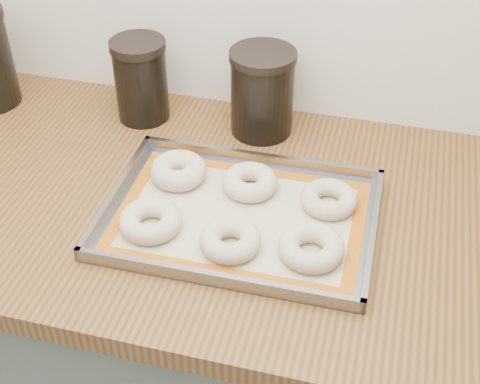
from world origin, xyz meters
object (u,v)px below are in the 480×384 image
(bagel_front_left, at_px, (150,221))
(canister_right, at_px, (262,92))
(baking_tray, at_px, (240,216))
(bagel_front_mid, at_px, (230,240))
(bagel_back_mid, at_px, (250,182))
(bagel_back_right, at_px, (329,199))
(canister_mid, at_px, (141,80))
(bagel_back_left, at_px, (178,170))
(bagel_front_right, at_px, (311,248))

(bagel_front_left, height_order, canister_right, canister_right)
(baking_tray, xyz_separation_m, canister_right, (-0.03, 0.28, 0.08))
(bagel_front_mid, xyz_separation_m, canister_right, (-0.03, 0.36, 0.07))
(bagel_back_mid, relative_size, bagel_back_right, 1.00)
(bagel_front_mid, bearing_deg, canister_mid, 129.16)
(bagel_back_mid, xyz_separation_m, canister_right, (-0.03, 0.20, 0.07))
(bagel_back_left, distance_m, bagel_back_right, 0.28)
(baking_tray, relative_size, bagel_back_left, 4.49)
(bagel_front_left, bearing_deg, canister_mid, 112.76)
(canister_mid, bearing_deg, bagel_front_right, -38.73)
(bagel_front_mid, relative_size, canister_mid, 0.59)
(bagel_back_right, bearing_deg, canister_right, 128.84)
(bagel_front_right, bearing_deg, canister_mid, 141.27)
(bagel_front_right, distance_m, bagel_back_mid, 0.19)
(baking_tray, bearing_deg, canister_right, 95.68)
(bagel_front_right, relative_size, canister_right, 0.61)
(baking_tray, height_order, bagel_back_right, bagel_back_right)
(baking_tray, bearing_deg, bagel_back_mid, 91.08)
(bagel_back_left, height_order, bagel_back_mid, bagel_back_left)
(bagel_front_mid, relative_size, bagel_back_right, 1.02)
(bagel_front_left, height_order, canister_mid, canister_mid)
(bagel_front_left, height_order, bagel_back_right, bagel_front_left)
(bagel_back_mid, bearing_deg, bagel_front_mid, -87.97)
(baking_tray, height_order, bagel_front_mid, bagel_front_mid)
(bagel_front_left, bearing_deg, bagel_back_left, 89.30)
(baking_tray, height_order, bagel_back_mid, bagel_back_mid)
(bagel_front_left, relative_size, bagel_back_left, 1.02)
(bagel_front_left, bearing_deg, canister_right, 72.41)
(baking_tray, height_order, canister_mid, canister_mid)
(baking_tray, distance_m, bagel_front_left, 0.15)
(bagel_back_right, bearing_deg, bagel_front_left, -154.47)
(baking_tray, relative_size, bagel_back_mid, 4.66)
(bagel_front_left, height_order, bagel_back_left, bagel_back_left)
(baking_tray, distance_m, canister_right, 0.29)
(bagel_front_mid, height_order, canister_mid, canister_mid)
(bagel_back_mid, bearing_deg, bagel_front_right, -45.77)
(bagel_front_right, height_order, bagel_back_mid, same)
(bagel_back_left, relative_size, canister_mid, 0.60)
(bagel_front_mid, distance_m, bagel_back_right, 0.20)
(bagel_front_left, distance_m, canister_mid, 0.37)
(baking_tray, relative_size, canister_right, 2.65)
(baking_tray, xyz_separation_m, bagel_back_left, (-0.14, 0.07, 0.02))
(bagel_front_right, bearing_deg, bagel_back_left, 153.12)
(bagel_back_right, xyz_separation_m, canister_right, (-0.17, 0.21, 0.07))
(bagel_front_mid, relative_size, bagel_front_right, 0.94)
(canister_mid, relative_size, canister_right, 0.98)
(bagel_back_right, bearing_deg, baking_tray, -154.72)
(bagel_back_left, relative_size, canister_right, 0.59)
(bagel_front_mid, bearing_deg, bagel_back_left, 132.49)
(canister_mid, xyz_separation_m, canister_right, (0.25, 0.01, 0.00))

